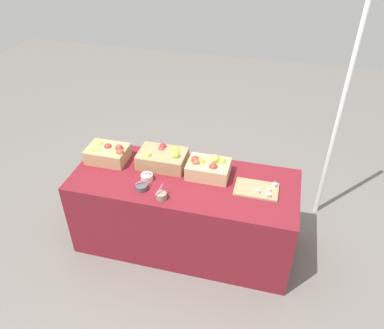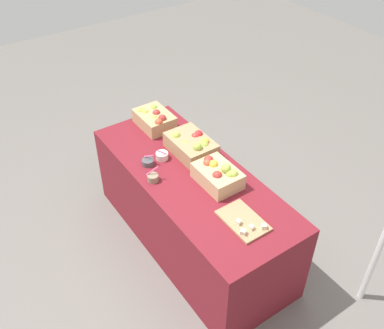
{
  "view_description": "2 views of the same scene",
  "coord_description": "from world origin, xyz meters",
  "views": [
    {
      "loc": [
        0.69,
        -2.41,
        2.69
      ],
      "look_at": [
        0.08,
        -0.03,
        0.93
      ],
      "focal_mm": 35.61,
      "sensor_mm": 36.0,
      "label": 1
    },
    {
      "loc": [
        2.12,
        -1.44,
        2.91
      ],
      "look_at": [
        0.06,
        -0.04,
        0.9
      ],
      "focal_mm": 41.26,
      "sensor_mm": 36.0,
      "label": 2
    }
  ],
  "objects": [
    {
      "name": "apple_crate_right",
      "position": [
        0.18,
        0.11,
        0.82
      ],
      "size": [
        0.35,
        0.25,
        0.19
      ],
      "color": "tan",
      "rests_on": "table"
    },
    {
      "name": "apple_crate_middle",
      "position": [
        -0.23,
        0.15,
        0.81
      ],
      "size": [
        0.41,
        0.28,
        0.18
      ],
      "color": "tan",
      "rests_on": "table"
    },
    {
      "name": "ground_plane",
      "position": [
        0.0,
        0.0,
        0.0
      ],
      "size": [
        10.0,
        10.0,
        0.0
      ],
      "primitive_type": "plane",
      "color": "slate"
    },
    {
      "name": "table",
      "position": [
        0.0,
        0.0,
        0.37
      ],
      "size": [
        1.9,
        0.76,
        0.74
      ],
      "primitive_type": "cube",
      "color": "maroon",
      "rests_on": "ground_plane"
    },
    {
      "name": "sample_bowl_mid",
      "position": [
        -0.29,
        -0.21,
        0.76
      ],
      "size": [
        0.1,
        0.09,
        0.1
      ],
      "color": "#4C4C51",
      "rests_on": "table"
    },
    {
      "name": "apple_crate_left",
      "position": [
        -0.73,
        0.1,
        0.81
      ],
      "size": [
        0.35,
        0.26,
        0.17
      ],
      "color": "tan",
      "rests_on": "table"
    },
    {
      "name": "sample_bowl_far",
      "position": [
        -0.1,
        -0.28,
        0.77
      ],
      "size": [
        0.08,
        0.09,
        0.11
      ],
      "color": "gray",
      "rests_on": "table"
    },
    {
      "name": "sample_bowl_near",
      "position": [
        -0.3,
        -0.08,
        0.77
      ],
      "size": [
        0.1,
        0.1,
        0.1
      ],
      "color": "silver",
      "rests_on": "table"
    },
    {
      "name": "cutting_board_front",
      "position": [
        0.61,
        0.01,
        0.75
      ],
      "size": [
        0.35,
        0.22,
        0.05
      ],
      "color": "tan",
      "rests_on": "table"
    }
  ]
}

